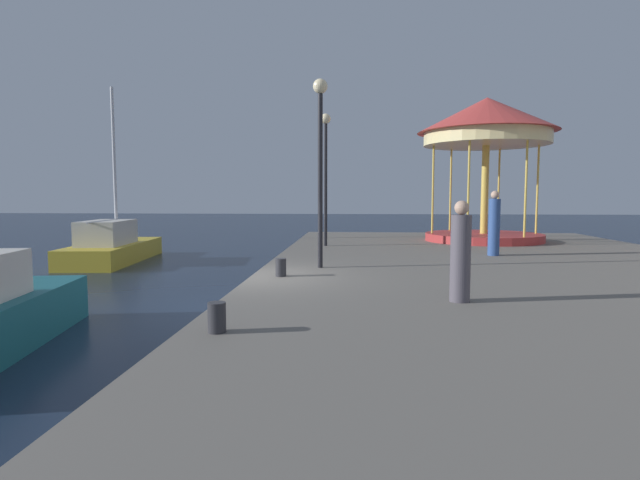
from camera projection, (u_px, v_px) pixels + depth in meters
name	position (u px, v px, depth m)	size (l,w,h in m)	color
ground_plane	(252.00, 310.00, 11.45)	(120.00, 120.00, 0.00)	#162338
quay_dock	(542.00, 297.00, 10.96)	(12.73, 27.45, 0.80)	slate
sailboat_yellow	(112.00, 246.00, 19.69)	(2.63, 6.10, 6.82)	gold
carousel	(486.00, 134.00, 19.67)	(5.33, 5.33, 5.58)	#B23333
lamp_post_mid_promenade	(320.00, 141.00, 12.36)	(0.36, 0.36, 4.62)	black
lamp_post_far_end	(326.00, 157.00, 17.83)	(0.36, 0.36, 4.66)	black
bollard_north	(281.00, 267.00, 11.27)	(0.24, 0.24, 0.40)	#2D2D33
bollard_center	(217.00, 317.00, 6.64)	(0.24, 0.24, 0.40)	#2D2D33
person_by_the_water	(461.00, 255.00, 8.53)	(0.34, 0.34, 1.71)	#514C56
person_near_carousel	(494.00, 225.00, 15.11)	(0.34, 0.34, 1.94)	#2D4C8C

